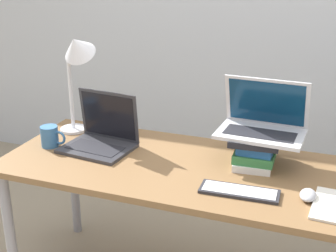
{
  "coord_description": "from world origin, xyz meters",
  "views": [
    {
      "loc": [
        0.61,
        -1.47,
        1.62
      ],
      "look_at": [
        -0.06,
        0.35,
        0.88
      ],
      "focal_mm": 50.0,
      "sensor_mm": 36.0,
      "label": 1
    }
  ],
  "objects_px": {
    "laptop_left": "(101,137)",
    "laptop_on_books": "(262,123)",
    "wireless_keyboard": "(239,191)",
    "mug": "(50,136)",
    "mouse": "(308,195)",
    "desk_lamp": "(76,58)",
    "book_stack": "(256,148)"
  },
  "relations": [
    {
      "from": "desk_lamp",
      "to": "laptop_on_books",
      "type": "bearing_deg",
      "value": -0.96
    },
    {
      "from": "book_stack",
      "to": "wireless_keyboard",
      "type": "height_order",
      "value": "book_stack"
    },
    {
      "from": "laptop_on_books",
      "to": "desk_lamp",
      "type": "distance_m",
      "value": 0.97
    },
    {
      "from": "book_stack",
      "to": "laptop_on_books",
      "type": "height_order",
      "value": "laptop_on_books"
    },
    {
      "from": "laptop_on_books",
      "to": "mug",
      "type": "bearing_deg",
      "value": -169.85
    },
    {
      "from": "laptop_left",
      "to": "laptop_on_books",
      "type": "distance_m",
      "value": 0.78
    },
    {
      "from": "mouse",
      "to": "laptop_on_books",
      "type": "bearing_deg",
      "value": 130.16
    },
    {
      "from": "laptop_on_books",
      "to": "mug",
      "type": "height_order",
      "value": "laptop_on_books"
    },
    {
      "from": "wireless_keyboard",
      "to": "desk_lamp",
      "type": "xyz_separation_m",
      "value": [
        -0.92,
        0.34,
        0.4
      ]
    },
    {
      "from": "laptop_left",
      "to": "desk_lamp",
      "type": "bearing_deg",
      "value": 146.93
    },
    {
      "from": "laptop_on_books",
      "to": "wireless_keyboard",
      "type": "height_order",
      "value": "laptop_on_books"
    },
    {
      "from": "wireless_keyboard",
      "to": "mouse",
      "type": "height_order",
      "value": "mouse"
    },
    {
      "from": "mouse",
      "to": "wireless_keyboard",
      "type": "bearing_deg",
      "value": -170.1
    },
    {
      "from": "wireless_keyboard",
      "to": "mug",
      "type": "relative_size",
      "value": 2.43
    },
    {
      "from": "book_stack",
      "to": "mouse",
      "type": "height_order",
      "value": "book_stack"
    },
    {
      "from": "laptop_on_books",
      "to": "wireless_keyboard",
      "type": "distance_m",
      "value": 0.37
    },
    {
      "from": "book_stack",
      "to": "desk_lamp",
      "type": "height_order",
      "value": "desk_lamp"
    },
    {
      "from": "laptop_on_books",
      "to": "desk_lamp",
      "type": "xyz_separation_m",
      "value": [
        -0.95,
        0.02,
        0.22
      ]
    },
    {
      "from": "laptop_left",
      "to": "mug",
      "type": "xyz_separation_m",
      "value": [
        -0.24,
        -0.08,
        -0.0
      ]
    },
    {
      "from": "laptop_left",
      "to": "mouse",
      "type": "bearing_deg",
      "value": -10.1
    },
    {
      "from": "book_stack",
      "to": "laptop_on_books",
      "type": "relative_size",
      "value": 0.7
    },
    {
      "from": "book_stack",
      "to": "mug",
      "type": "bearing_deg",
      "value": -170.84
    },
    {
      "from": "laptop_left",
      "to": "laptop_on_books",
      "type": "bearing_deg",
      "value": 7.62
    },
    {
      "from": "wireless_keyboard",
      "to": "mug",
      "type": "distance_m",
      "value": 0.99
    },
    {
      "from": "wireless_keyboard",
      "to": "mouse",
      "type": "bearing_deg",
      "value": 9.9
    },
    {
      "from": "book_stack",
      "to": "mug",
      "type": "xyz_separation_m",
      "value": [
        -0.99,
        -0.16,
        -0.02
      ]
    },
    {
      "from": "book_stack",
      "to": "wireless_keyboard",
      "type": "bearing_deg",
      "value": -91.23
    },
    {
      "from": "mouse",
      "to": "mug",
      "type": "distance_m",
      "value": 1.25
    },
    {
      "from": "laptop_left",
      "to": "mug",
      "type": "bearing_deg",
      "value": -162.1
    },
    {
      "from": "laptop_left",
      "to": "mug",
      "type": "relative_size",
      "value": 2.66
    },
    {
      "from": "book_stack",
      "to": "mouse",
      "type": "xyz_separation_m",
      "value": [
        0.26,
        -0.26,
        -0.05
      ]
    },
    {
      "from": "mouse",
      "to": "mug",
      "type": "height_order",
      "value": "mug"
    }
  ]
}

